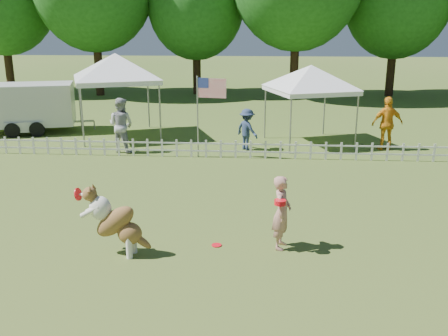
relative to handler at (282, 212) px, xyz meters
name	(u,v)px	position (x,y,z in m)	size (l,w,h in m)	color
ground	(206,247)	(-1.52, -0.11, -0.75)	(120.00, 120.00, 0.00)	#34561B
picket_fence	(228,149)	(-1.52, 6.89, -0.45)	(22.00, 0.08, 0.60)	silver
handler	(282,212)	(0.00, 0.00, 0.00)	(0.55, 0.36, 1.51)	tan
dog	(116,222)	(-3.21, -0.55, -0.07)	(1.33, 0.44, 1.37)	brown
frisbee_on_turf	(217,245)	(-1.31, -0.03, -0.74)	(0.20, 0.20, 0.02)	red
canopy_tent_left	(117,97)	(-6.08, 9.89, 0.84)	(3.09, 3.09, 3.19)	white
canopy_tent_right	(309,106)	(1.34, 9.22, 0.67)	(2.76, 2.76, 2.85)	white
cargo_trailer	(27,108)	(-10.06, 10.38, 0.27)	(4.64, 2.04, 2.04)	silver
flag_pole	(198,117)	(-2.54, 6.94, 0.61)	(1.05, 0.11, 2.72)	gray
spectator_a	(121,125)	(-5.30, 7.43, 0.20)	(0.93, 0.72, 1.91)	#A5A3A9
spectator_b	(247,129)	(-0.92, 8.07, -0.02)	(0.95, 0.55, 1.47)	navy
spectator_c	(387,124)	(4.03, 8.41, 0.20)	(1.11, 0.46, 1.90)	orange
tree_far_left	(2,4)	(-16.52, 21.89, 4.75)	(6.60, 6.60, 11.00)	#1B4F16
tree_center_left	(196,14)	(-4.52, 22.39, 4.15)	(6.00, 6.00, 9.80)	#1B4F16
tree_right	(397,8)	(7.48, 22.39, 4.45)	(6.20, 6.20, 10.40)	#1B4F16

